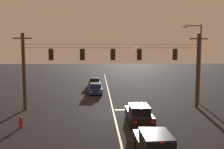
# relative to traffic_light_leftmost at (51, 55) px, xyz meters

# --- Properties ---
(ground_plane) EXTENTS (180.00, 180.00, 0.00)m
(ground_plane) POSITION_rel_traffic_light_leftmost_xyz_m (6.00, -2.08, -5.40)
(ground_plane) COLOR black
(lane_centre_stripe) EXTENTS (0.14, 60.00, 0.01)m
(lane_centre_stripe) POSITION_rel_traffic_light_leftmost_xyz_m (6.00, 6.02, -5.40)
(lane_centre_stripe) COLOR #D1C64C
(lane_centre_stripe) RESTS_ON ground
(stop_bar_paint) EXTENTS (3.40, 0.36, 0.01)m
(stop_bar_paint) POSITION_rel_traffic_light_leftmost_xyz_m (7.90, -0.58, -5.40)
(stop_bar_paint) COLOR silver
(stop_bar_paint) RESTS_ON ground
(signal_span_assembly) EXTENTS (19.03, 0.32, 7.46)m
(signal_span_assembly) POSITION_rel_traffic_light_leftmost_xyz_m (6.00, 0.02, -1.52)
(signal_span_assembly) COLOR #423021
(signal_span_assembly) RESTS_ON ground
(traffic_light_leftmost) EXTENTS (0.48, 0.41, 1.22)m
(traffic_light_leftmost) POSITION_rel_traffic_light_leftmost_xyz_m (0.00, 0.00, 0.00)
(traffic_light_leftmost) COLOR black
(traffic_light_left_inner) EXTENTS (0.48, 0.41, 1.22)m
(traffic_light_left_inner) POSITION_rel_traffic_light_leftmost_xyz_m (3.04, 0.00, 0.00)
(traffic_light_left_inner) COLOR black
(traffic_light_centre) EXTENTS (0.48, 0.41, 1.22)m
(traffic_light_centre) POSITION_rel_traffic_light_leftmost_xyz_m (6.04, 0.00, 0.00)
(traffic_light_centre) COLOR black
(traffic_light_right_inner) EXTENTS (0.48, 0.41, 1.22)m
(traffic_light_right_inner) POSITION_rel_traffic_light_leftmost_xyz_m (8.68, 0.00, 0.00)
(traffic_light_right_inner) COLOR black
(traffic_light_rightmost) EXTENTS (0.48, 0.41, 1.22)m
(traffic_light_rightmost) POSITION_rel_traffic_light_leftmost_xyz_m (12.29, 0.00, 0.00)
(traffic_light_rightmost) COLOR black
(car_waiting_near_lane) EXTENTS (1.80, 4.33, 1.39)m
(car_waiting_near_lane) POSITION_rel_traffic_light_leftmost_xyz_m (7.88, -4.59, -4.75)
(car_waiting_near_lane) COLOR black
(car_waiting_near_lane) RESTS_ON ground
(car_oncoming_lead) EXTENTS (1.80, 4.42, 1.39)m
(car_oncoming_lead) POSITION_rel_traffic_light_leftmost_xyz_m (4.18, 8.79, -4.75)
(car_oncoming_lead) COLOR navy
(car_oncoming_lead) RESTS_ON ground
(car_oncoming_trailing) EXTENTS (1.80, 4.42, 1.39)m
(car_oncoming_trailing) POSITION_rel_traffic_light_leftmost_xyz_m (3.93, 15.39, -4.75)
(car_oncoming_trailing) COLOR black
(car_oncoming_trailing) RESTS_ON ground
(car_waiting_second_near) EXTENTS (1.80, 4.33, 1.39)m
(car_waiting_second_near) POSITION_rel_traffic_light_leftmost_xyz_m (7.67, -11.13, -4.75)
(car_waiting_second_near) COLOR black
(car_waiting_second_near) RESTS_ON ground
(street_lamp_corner) EXTENTS (2.11, 0.30, 8.58)m
(street_lamp_corner) POSITION_rel_traffic_light_leftmost_xyz_m (15.38, 1.98, -0.29)
(street_lamp_corner) COLOR #4C4F54
(street_lamp_corner) RESTS_ON ground
(fire_hydrant) EXTENTS (0.44, 0.22, 0.84)m
(fire_hydrant) POSITION_rel_traffic_light_leftmost_xyz_m (-1.22, -5.56, -4.96)
(fire_hydrant) COLOR red
(fire_hydrant) RESTS_ON ground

